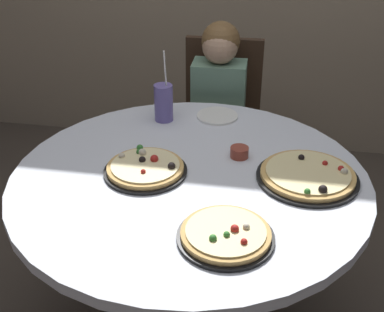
% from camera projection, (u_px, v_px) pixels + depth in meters
% --- Properties ---
extents(dining_table, '(1.28, 1.28, 0.75)m').
position_uv_depth(dining_table, '(190.00, 196.00, 1.86)').
color(dining_table, silver).
rests_on(dining_table, ground_plane).
extents(chair_wooden, '(0.41, 0.41, 0.95)m').
position_uv_depth(chair_wooden, '(220.00, 120.00, 2.70)').
color(chair_wooden, '#382619').
rests_on(chair_wooden, ground_plane).
extents(diner_child, '(0.26, 0.41, 1.08)m').
position_uv_depth(diner_child, '(216.00, 144.00, 2.57)').
color(diner_child, '#3F4766').
rests_on(diner_child, ground_plane).
extents(pizza_veggie, '(0.29, 0.29, 0.05)m').
position_uv_depth(pizza_veggie, '(226.00, 235.00, 1.50)').
color(pizza_veggie, black).
rests_on(pizza_veggie, dining_table).
extents(pizza_cheese, '(0.36, 0.36, 0.05)m').
position_uv_depth(pizza_cheese, '(308.00, 175.00, 1.78)').
color(pizza_cheese, black).
rests_on(pizza_cheese, dining_table).
extents(pizza_pepperoni, '(0.30, 0.30, 0.05)m').
position_uv_depth(pizza_pepperoni, '(145.00, 168.00, 1.82)').
color(pizza_pepperoni, black).
rests_on(pizza_pepperoni, dining_table).
extents(soda_cup, '(0.08, 0.08, 0.31)m').
position_uv_depth(soda_cup, '(164.00, 103.00, 2.17)').
color(soda_cup, '#6659A5').
rests_on(soda_cup, dining_table).
extents(sauce_bowl, '(0.07, 0.07, 0.04)m').
position_uv_depth(sauce_bowl, '(239.00, 152.00, 1.92)').
color(sauce_bowl, brown).
rests_on(sauce_bowl, dining_table).
extents(plate_small, '(0.18, 0.18, 0.01)m').
position_uv_depth(plate_small, '(217.00, 116.00, 2.23)').
color(plate_small, white).
rests_on(plate_small, dining_table).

